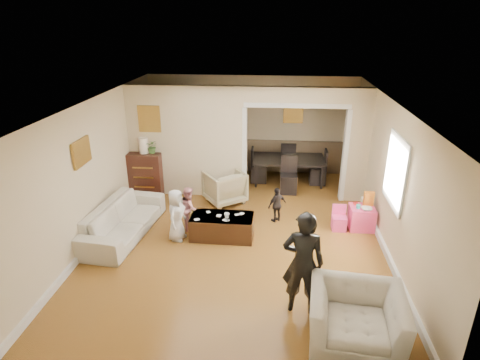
# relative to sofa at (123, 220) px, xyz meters

# --- Properties ---
(floor) EXTENTS (7.00, 7.00, 0.00)m
(floor) POSITION_rel_sofa_xyz_m (2.25, 0.28, -0.32)
(floor) COLOR #8E5E24
(floor) RESTS_ON ground
(partition_left) EXTENTS (2.75, 0.18, 2.60)m
(partition_left) POSITION_rel_sofa_xyz_m (0.87, 2.08, 0.98)
(partition_left) COLOR beige
(partition_left) RESTS_ON ground
(partition_right) EXTENTS (0.55, 0.18, 2.60)m
(partition_right) POSITION_rel_sofa_xyz_m (4.72, 2.08, 0.98)
(partition_right) COLOR beige
(partition_right) RESTS_ON ground
(partition_header) EXTENTS (2.22, 0.18, 0.35)m
(partition_header) POSITION_rel_sofa_xyz_m (3.35, 2.08, 2.10)
(partition_header) COLOR beige
(partition_header) RESTS_ON partition_right
(window_pane) EXTENTS (0.03, 0.95, 1.10)m
(window_pane) POSITION_rel_sofa_xyz_m (4.98, -0.12, 1.23)
(window_pane) COLOR white
(window_pane) RESTS_ON ground
(framed_art_partition) EXTENTS (0.45, 0.03, 0.55)m
(framed_art_partition) POSITION_rel_sofa_xyz_m (0.05, 1.98, 1.53)
(framed_art_partition) COLOR brown
(framed_art_partition) RESTS_ON partition_left
(framed_art_sofa_wall) EXTENTS (0.03, 0.55, 0.40)m
(framed_art_sofa_wall) POSITION_rel_sofa_xyz_m (-0.46, -0.32, 1.48)
(framed_art_sofa_wall) COLOR brown
(framed_art_alcove) EXTENTS (0.45, 0.03, 0.55)m
(framed_art_alcove) POSITION_rel_sofa_xyz_m (3.35, 3.72, 1.38)
(framed_art_alcove) COLOR brown
(sofa) EXTENTS (1.10, 2.29, 0.65)m
(sofa) POSITION_rel_sofa_xyz_m (0.00, 0.00, 0.00)
(sofa) COLOR beige
(sofa) RESTS_ON ground
(armchair_back) EXTENTS (1.13, 1.13, 0.75)m
(armchair_back) POSITION_rel_sofa_xyz_m (1.78, 1.68, 0.05)
(armchair_back) COLOR tan
(armchair_back) RESTS_ON ground
(armchair_front) EXTENTS (1.29, 1.15, 0.77)m
(armchair_front) POSITION_rel_sofa_xyz_m (4.01, -2.49, 0.06)
(armchair_front) COLOR beige
(armchair_front) RESTS_ON ground
(dresser) EXTENTS (0.77, 0.43, 1.06)m
(dresser) POSITION_rel_sofa_xyz_m (-0.12, 1.92, 0.20)
(dresser) COLOR #361510
(dresser) RESTS_ON ground
(table_lamp) EXTENTS (0.22, 0.22, 0.36)m
(table_lamp) POSITION_rel_sofa_xyz_m (-0.12, 1.92, 0.91)
(table_lamp) COLOR #FBE6CD
(table_lamp) RESTS_ON dresser
(potted_plant) EXTENTS (0.30, 0.26, 0.33)m
(potted_plant) POSITION_rel_sofa_xyz_m (0.08, 1.92, 0.90)
(potted_plant) COLOR #416B2F
(potted_plant) RESTS_ON dresser
(coffee_table) EXTENTS (1.21, 0.62, 0.45)m
(coffee_table) POSITION_rel_sofa_xyz_m (1.94, 0.08, -0.10)
(coffee_table) COLOR #3D2013
(coffee_table) RESTS_ON ground
(coffee_cup) EXTENTS (0.10, 0.10, 0.09)m
(coffee_cup) POSITION_rel_sofa_xyz_m (2.04, 0.03, 0.17)
(coffee_cup) COLOR white
(coffee_cup) RESTS_ON coffee_table
(play_table) EXTENTS (0.49, 0.49, 0.46)m
(play_table) POSITION_rel_sofa_xyz_m (4.69, 0.70, -0.09)
(play_table) COLOR #FF4383
(play_table) RESTS_ON ground
(cereal_box) EXTENTS (0.20, 0.07, 0.30)m
(cereal_box) POSITION_rel_sofa_xyz_m (4.81, 0.80, 0.29)
(cereal_box) COLOR yellow
(cereal_box) RESTS_ON play_table
(cyan_cup) EXTENTS (0.08, 0.08, 0.08)m
(cyan_cup) POSITION_rel_sofa_xyz_m (4.59, 0.65, 0.18)
(cyan_cup) COLOR #25B9AD
(cyan_cup) RESTS_ON play_table
(toy_block) EXTENTS (0.10, 0.08, 0.05)m
(toy_block) POSITION_rel_sofa_xyz_m (4.57, 0.82, 0.16)
(toy_block) COLOR red
(toy_block) RESTS_ON play_table
(play_bowl) EXTENTS (0.21, 0.21, 0.05)m
(play_bowl) POSITION_rel_sofa_xyz_m (4.74, 0.58, 0.16)
(play_bowl) COLOR silver
(play_bowl) RESTS_ON play_table
(dining_table) EXTENTS (1.85, 1.07, 0.64)m
(dining_table) POSITION_rel_sofa_xyz_m (3.26, 3.00, -0.00)
(dining_table) COLOR black
(dining_table) RESTS_ON ground
(adult_person) EXTENTS (0.62, 0.44, 1.61)m
(adult_person) POSITION_rel_sofa_xyz_m (3.35, -1.89, 0.48)
(adult_person) COLOR black
(adult_person) RESTS_ON ground
(child_kneel_a) EXTENTS (0.42, 0.55, 1.02)m
(child_kneel_a) POSITION_rel_sofa_xyz_m (1.09, -0.07, 0.19)
(child_kneel_a) COLOR silver
(child_kneel_a) RESTS_ON ground
(child_kneel_b) EXTENTS (0.46, 0.52, 0.89)m
(child_kneel_b) POSITION_rel_sofa_xyz_m (1.24, 0.38, 0.12)
(child_kneel_b) COLOR #D38386
(child_kneel_b) RESTS_ON ground
(child_toddler) EXTENTS (0.46, 0.42, 0.76)m
(child_toddler) POSITION_rel_sofa_xyz_m (2.99, 0.83, 0.06)
(child_toddler) COLOR black
(child_toddler) RESTS_ON ground
(craft_papers) EXTENTS (0.94, 0.45, 0.00)m
(craft_papers) POSITION_rel_sofa_xyz_m (1.93, 0.06, 0.13)
(craft_papers) COLOR white
(craft_papers) RESTS_ON coffee_table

